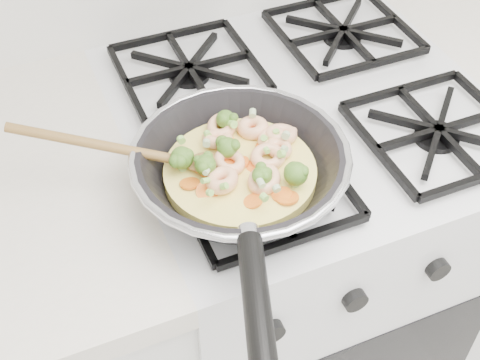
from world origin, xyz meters
name	(u,v)px	position (x,y,z in m)	size (l,w,h in m)	color
stove	(291,268)	(0.00, 1.70, 0.46)	(0.60, 0.60, 0.92)	silver
skillet	(240,168)	(-0.18, 1.55, 0.96)	(0.44, 0.48, 0.10)	black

